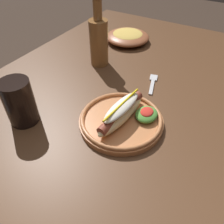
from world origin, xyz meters
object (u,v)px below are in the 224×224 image
Objects in this scene: glass_bottle at (99,40)px; side_bowl at (128,36)px; hot_dog_plate at (123,118)px; soda_cup at (19,102)px; fork at (153,83)px.

side_bowl is (0.23, -0.00, -0.07)m from glass_bottle.
hot_dog_plate is 1.81× the size of soda_cup.
side_bowl is (0.61, -0.02, -0.04)m from soda_cup.
glass_bottle reaches higher than side_bowl.
side_bowl is (0.48, 0.23, 0.00)m from hot_dog_plate.
fork is at bearing 0.66° from hot_dog_plate.
hot_dog_plate is at bearing -136.47° from glass_bottle.
fork is 0.34m from side_bowl.
soda_cup is at bearing 178.43° from side_bowl.
hot_dog_plate is 1.99× the size of fork.
soda_cup is at bearing 129.00° from fork.
soda_cup is 0.62m from side_bowl.
fork is 0.62× the size of side_bowl.
glass_bottle is at bearing 68.64° from fork.
hot_dog_plate reaches higher than side_bowl.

